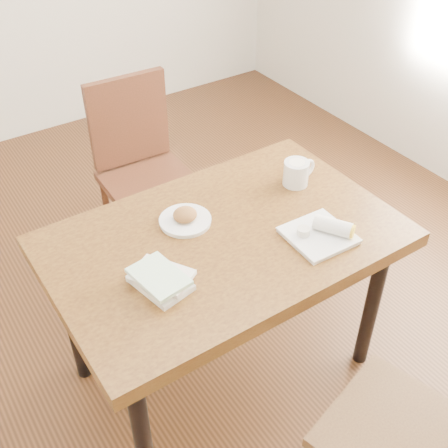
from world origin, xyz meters
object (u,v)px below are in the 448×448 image
coffee_mug (297,172)px  plate_burrito (323,232)px  chair_near (431,439)px  plate_scone (185,218)px  book_stack (160,279)px  table (224,252)px  chair_far (141,162)px

coffee_mug → plate_burrito: 0.35m
chair_near → plate_scone: (-0.20, 1.03, 0.22)m
coffee_mug → plate_burrito: (-0.14, -0.32, -0.03)m
coffee_mug → book_stack: size_ratio=0.65×
coffee_mug → plate_burrito: bearing=-113.5°
chair_near → coffee_mug: chair_near is taller
coffee_mug → table: bearing=-165.5°
plate_scone → chair_far: bearing=76.2°
chair_near → plate_scone: bearing=100.9°
table → coffee_mug: coffee_mug is taller
table → plate_burrito: (0.29, -0.21, 0.11)m
chair_far → book_stack: (-0.42, -0.99, 0.23)m
plate_scone → book_stack: plate_scone is taller
chair_near → coffee_mug: 1.08m
chair_near → chair_far: 1.79m
chair_near → chair_far: bearing=90.4°
table → plate_burrito: plate_burrito is taller
table → chair_near: (0.12, -0.89, -0.12)m
plate_scone → chair_near: bearing=-79.1°
table → coffee_mug: size_ratio=8.31×
chair_near → plate_burrito: bearing=76.4°
table → book_stack: size_ratio=5.43×
chair_far → coffee_mug: size_ratio=6.33×
plate_burrito → book_stack: size_ratio=0.98×
chair_far → coffee_mug: 0.88m
chair_near → book_stack: bearing=118.3°
chair_far → coffee_mug: (0.32, -0.79, 0.26)m
plate_scone → book_stack: bearing=-134.6°
chair_far → plate_burrito: (0.18, -1.10, 0.22)m
plate_burrito → book_stack: bearing=169.5°
chair_far → plate_burrito: bearing=-80.8°
chair_far → plate_burrito: chair_far is taller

